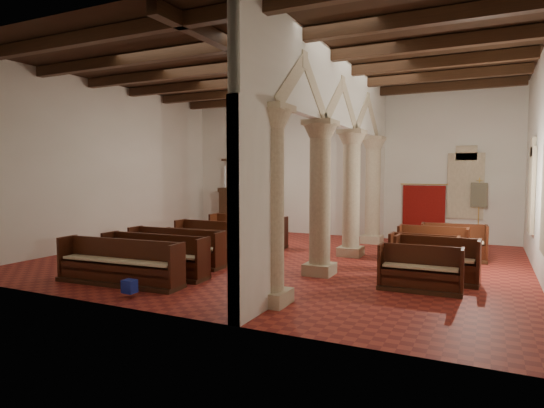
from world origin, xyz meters
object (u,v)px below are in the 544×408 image
at_px(aisle_pew_0, 420,276).
at_px(pipe_organ, 242,201).
at_px(nave_pew_0, 119,270).
at_px(lectern, 265,221).
at_px(processional_banner, 478,224).

bearing_deg(aisle_pew_0, pipe_organ, 138.71).
relative_size(nave_pew_0, aisle_pew_0, 1.83).
xyz_separation_m(pipe_organ, nave_pew_0, (2.26, -10.09, -1.01)).
distance_m(pipe_organ, lectern, 1.50).
distance_m(processional_banner, nave_pew_0, 12.72).
relative_size(lectern, nave_pew_0, 0.38).
height_order(lectern, processional_banner, processional_banner).
relative_size(lectern, processional_banner, 0.52).
bearing_deg(processional_banner, lectern, -164.54).
relative_size(processional_banner, aisle_pew_0, 1.35).
bearing_deg(lectern, nave_pew_0, -108.77).
bearing_deg(nave_pew_0, lectern, 92.07).
xyz_separation_m(nave_pew_0, aisle_pew_0, (6.68, 2.52, -0.01)).
xyz_separation_m(pipe_organ, processional_banner, (9.99, -0.01, -0.55)).
xyz_separation_m(lectern, nave_pew_0, (1.02, -9.98, -0.18)).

